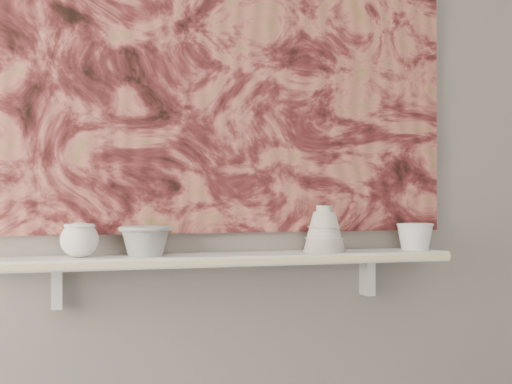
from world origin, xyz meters
name	(u,v)px	position (x,y,z in m)	size (l,w,h in m)	color
wall_back	(220,117)	(0.00, 1.60, 1.35)	(3.60, 3.60, 0.00)	gray
shelf	(227,259)	(0.00, 1.51, 0.92)	(1.40, 0.18, 0.03)	white
shelf_stripe	(235,262)	(0.00, 1.41, 0.92)	(1.40, 0.01, 0.02)	#F3E7A2
bracket_left	(57,287)	(-0.49, 1.57, 0.84)	(0.03, 0.06, 0.12)	white
bracket_right	(367,277)	(0.49, 1.57, 0.84)	(0.03, 0.06, 0.12)	white
painting	(221,56)	(0.00, 1.59, 1.54)	(1.50, 0.03, 1.10)	maroon
house_motif	(355,157)	(0.45, 1.57, 1.23)	(0.09, 0.00, 0.08)	black
bowl_grey	(145,240)	(-0.24, 1.51, 0.98)	(0.16, 0.16, 0.09)	gray
cup_cream	(80,240)	(-0.43, 1.51, 0.98)	(0.11, 0.11, 0.10)	beige
bell_vessel	(324,228)	(0.31, 1.51, 1.00)	(0.13, 0.13, 0.15)	beige
bowl_white	(415,236)	(0.63, 1.51, 0.97)	(0.12, 0.12, 0.09)	white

